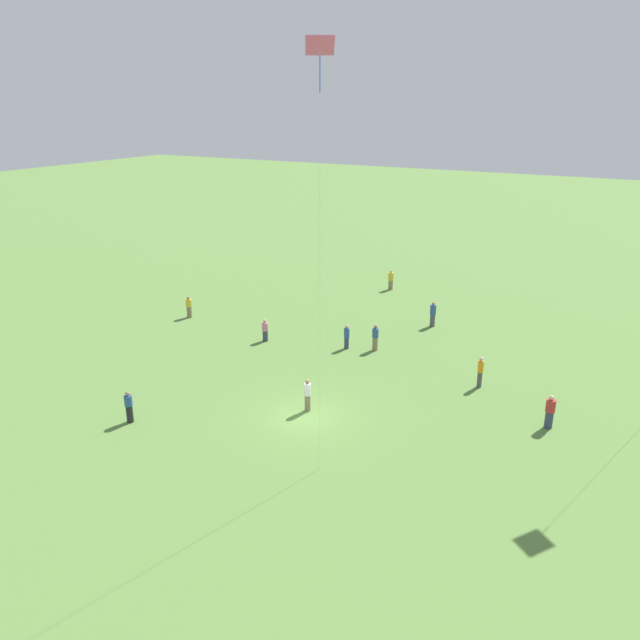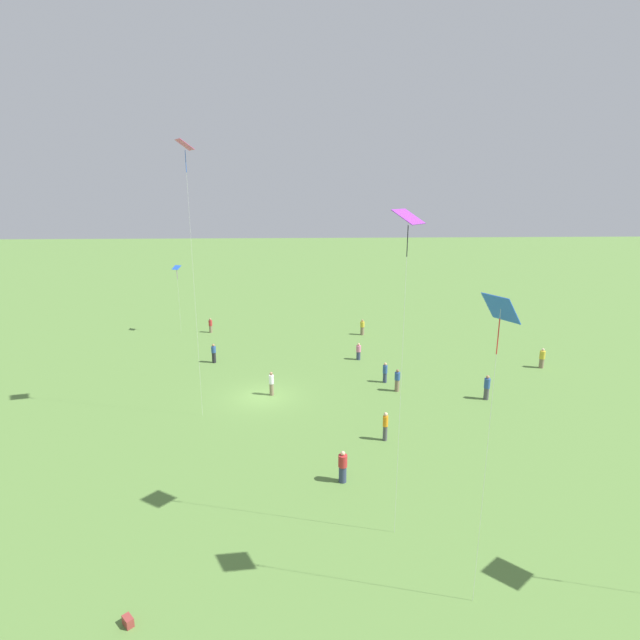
{
  "view_description": "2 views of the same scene",
  "coord_description": "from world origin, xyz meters",
  "px_view_note": "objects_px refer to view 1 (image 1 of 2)",
  "views": [
    {
      "loc": [
        25.14,
        14.68,
        15.75
      ],
      "look_at": [
        -5.63,
        -2.24,
        3.26
      ],
      "focal_mm": 35.0,
      "sensor_mm": 36.0,
      "label": 1
    },
    {
      "loc": [
        -2.74,
        34.58,
        15.09
      ],
      "look_at": [
        -4.25,
        0.33,
        5.95
      ],
      "focal_mm": 28.0,
      "sensor_mm": 36.0,
      "label": 2
    }
  ],
  "objects_px": {
    "person_9": "(391,280)",
    "person_10": "(347,337)",
    "person_3": "(375,338)",
    "person_1": "(189,307)",
    "person_6": "(265,330)",
    "person_11": "(308,395)",
    "person_0": "(129,407)",
    "person_5": "(433,314)",
    "kite_2": "(320,69)",
    "person_2": "(480,372)",
    "person_8": "(550,412)"
  },
  "relations": [
    {
      "from": "person_9",
      "to": "person_10",
      "type": "xyz_separation_m",
      "value": [
        14.07,
        2.72,
        -0.03
      ]
    },
    {
      "from": "person_3",
      "to": "person_9",
      "type": "height_order",
      "value": "person_9"
    },
    {
      "from": "person_1",
      "to": "person_6",
      "type": "bearing_deg",
      "value": 45.04
    },
    {
      "from": "person_11",
      "to": "person_9",
      "type": "bearing_deg",
      "value": -66.13
    },
    {
      "from": "person_0",
      "to": "person_9",
      "type": "height_order",
      "value": "person_9"
    },
    {
      "from": "person_1",
      "to": "person_5",
      "type": "distance_m",
      "value": 18.31
    },
    {
      "from": "kite_2",
      "to": "person_9",
      "type": "bearing_deg",
      "value": -58.72
    },
    {
      "from": "person_2",
      "to": "person_3",
      "type": "distance_m",
      "value": 7.89
    },
    {
      "from": "person_5",
      "to": "person_6",
      "type": "distance_m",
      "value": 12.35
    },
    {
      "from": "person_3",
      "to": "person_10",
      "type": "relative_size",
      "value": 1.06
    },
    {
      "from": "person_3",
      "to": "kite_2",
      "type": "distance_m",
      "value": 21.54
    },
    {
      "from": "person_1",
      "to": "person_11",
      "type": "bearing_deg",
      "value": 25.11
    },
    {
      "from": "person_1",
      "to": "person_3",
      "type": "distance_m",
      "value": 15.13
    },
    {
      "from": "person_1",
      "to": "person_11",
      "type": "xyz_separation_m",
      "value": [
        8.78,
        15.44,
        0.11
      ]
    },
    {
      "from": "person_0",
      "to": "person_1",
      "type": "distance_m",
      "value": 16.35
    },
    {
      "from": "person_9",
      "to": "person_6",
      "type": "bearing_deg",
      "value": 122.86
    },
    {
      "from": "person_2",
      "to": "person_11",
      "type": "relative_size",
      "value": 1.02
    },
    {
      "from": "person_9",
      "to": "person_10",
      "type": "relative_size",
      "value": 1.06
    },
    {
      "from": "person_5",
      "to": "person_1",
      "type": "bearing_deg",
      "value": 5.47
    },
    {
      "from": "person_0",
      "to": "person_2",
      "type": "distance_m",
      "value": 19.46
    },
    {
      "from": "person_8",
      "to": "person_10",
      "type": "relative_size",
      "value": 1.08
    },
    {
      "from": "person_10",
      "to": "person_11",
      "type": "distance_m",
      "value": 9.16
    },
    {
      "from": "person_0",
      "to": "person_10",
      "type": "distance_m",
      "value": 15.32
    },
    {
      "from": "person_1",
      "to": "person_10",
      "type": "xyz_separation_m",
      "value": [
        -0.13,
        13.32,
        0.02
      ]
    },
    {
      "from": "person_9",
      "to": "person_8",
      "type": "bearing_deg",
      "value": 174.43
    },
    {
      "from": "person_1",
      "to": "person_2",
      "type": "height_order",
      "value": "person_2"
    },
    {
      "from": "person_5",
      "to": "kite_2",
      "type": "relative_size",
      "value": 0.1
    },
    {
      "from": "person_8",
      "to": "person_11",
      "type": "bearing_deg",
      "value": -152.88
    },
    {
      "from": "person_3",
      "to": "person_5",
      "type": "height_order",
      "value": "person_5"
    },
    {
      "from": "person_5",
      "to": "person_6",
      "type": "xyz_separation_m",
      "value": [
        8.35,
        -9.1,
        -0.16
      ]
    },
    {
      "from": "person_9",
      "to": "person_10",
      "type": "bearing_deg",
      "value": 143.99
    },
    {
      "from": "person_0",
      "to": "person_8",
      "type": "height_order",
      "value": "person_8"
    },
    {
      "from": "person_8",
      "to": "person_10",
      "type": "xyz_separation_m",
      "value": [
        -4.59,
        -13.72,
        -0.05
      ]
    },
    {
      "from": "person_0",
      "to": "person_8",
      "type": "distance_m",
      "value": 21.39
    },
    {
      "from": "person_9",
      "to": "person_11",
      "type": "xyz_separation_m",
      "value": [
        22.98,
        4.84,
        0.06
      ]
    },
    {
      "from": "person_3",
      "to": "person_6",
      "type": "distance_m",
      "value": 7.6
    },
    {
      "from": "person_3",
      "to": "person_10",
      "type": "bearing_deg",
      "value": -134.35
    },
    {
      "from": "person_2",
      "to": "person_9",
      "type": "height_order",
      "value": "person_2"
    },
    {
      "from": "person_0",
      "to": "person_3",
      "type": "distance_m",
      "value": 16.6
    },
    {
      "from": "person_1",
      "to": "kite_2",
      "type": "relative_size",
      "value": 0.09
    },
    {
      "from": "person_2",
      "to": "person_6",
      "type": "relative_size",
      "value": 1.19
    },
    {
      "from": "person_1",
      "to": "kite_2",
      "type": "height_order",
      "value": "kite_2"
    },
    {
      "from": "person_2",
      "to": "kite_2",
      "type": "xyz_separation_m",
      "value": [
        11.88,
        -3.98,
        15.81
      ]
    },
    {
      "from": "person_1",
      "to": "person_3",
      "type": "xyz_separation_m",
      "value": [
        -0.76,
        15.11,
        0.05
      ]
    },
    {
      "from": "person_6",
      "to": "person_11",
      "type": "bearing_deg",
      "value": -75.42
    },
    {
      "from": "person_2",
      "to": "person_11",
      "type": "xyz_separation_m",
      "value": [
        7.32,
        -7.24,
        -0.03
      ]
    },
    {
      "from": "person_10",
      "to": "kite_2",
      "type": "xyz_separation_m",
      "value": [
        13.47,
        5.38,
        15.93
      ]
    },
    {
      "from": "person_6",
      "to": "person_3",
      "type": "bearing_deg",
      "value": -15.17
    },
    {
      "from": "person_0",
      "to": "person_1",
      "type": "xyz_separation_m",
      "value": [
        -14.25,
        -8.02,
        -0.04
      ]
    },
    {
      "from": "person_5",
      "to": "person_10",
      "type": "distance_m",
      "value": 7.76
    }
  ]
}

